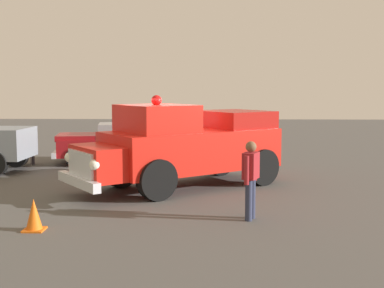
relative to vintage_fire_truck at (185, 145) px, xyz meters
The scene contains 9 objects.
ground_plane 1.33m from the vintage_fire_truck, 156.10° to the left, with size 60.00×60.00×0.00m, color #514F4C.
vintage_fire_truck is the anchor object (origin of this frame).
classic_hot_rod 5.41m from the vintage_fire_truck, 120.99° to the left, with size 4.60×2.52×1.46m.
lawn_chair_near_truck 7.30m from the vintage_fire_truck, 147.06° to the left, with size 0.64×0.64×1.02m.
lawn_chair_by_car 3.58m from the vintage_fire_truck, 143.10° to the left, with size 0.64×0.64×1.02m.
lawn_chair_spare 3.19m from the vintage_fire_truck, 126.38° to the left, with size 0.65×0.65×1.02m.
spectator_seated 7.22m from the vintage_fire_truck, 146.19° to the left, with size 0.63×0.54×1.29m.
spectator_standing 3.81m from the vintage_fire_truck, 66.24° to the right, with size 0.40×0.63×1.68m.
traffic_cone 5.32m from the vintage_fire_truck, 121.93° to the right, with size 0.40×0.40×0.64m.
Camera 1 is at (1.14, -14.35, 2.81)m, focal length 47.78 mm.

